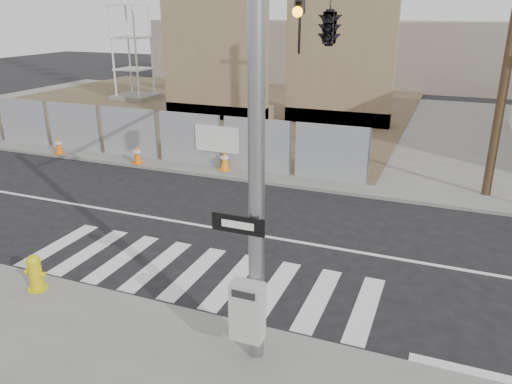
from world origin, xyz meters
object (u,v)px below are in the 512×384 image
at_px(signal_pole, 309,66).
at_px(traffic_cone_b, 59,145).
at_px(fire_hydrant, 35,272).
at_px(traffic_cone_d, 225,160).
at_px(traffic_cone_c, 137,154).

xyz_separation_m(signal_pole, traffic_cone_b, (-12.53, 6.27, -4.32)).
bearing_deg(traffic_cone_b, fire_hydrant, -50.09).
bearing_deg(traffic_cone_b, traffic_cone_d, 3.71).
distance_m(signal_pole, traffic_cone_c, 11.49).
xyz_separation_m(signal_pole, traffic_cone_c, (-8.62, 6.27, -4.30)).
bearing_deg(traffic_cone_d, traffic_cone_b, -176.29).
bearing_deg(fire_hydrant, signal_pole, 2.02).
distance_m(signal_pole, traffic_cone_b, 14.66).
bearing_deg(fire_hydrant, traffic_cone_c, 87.62).
relative_size(signal_pole, traffic_cone_d, 9.15).
xyz_separation_m(traffic_cone_b, traffic_cone_d, (7.45, 0.48, 0.03)).
xyz_separation_m(signal_pole, traffic_cone_d, (-5.07, 6.75, -4.29)).
distance_m(fire_hydrant, traffic_cone_b, 11.43).
bearing_deg(traffic_cone_c, signal_pole, -36.01).
height_order(traffic_cone_b, traffic_cone_d, traffic_cone_d).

